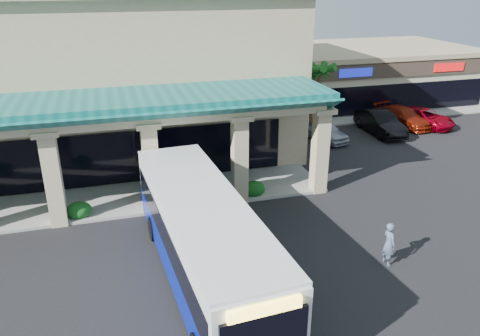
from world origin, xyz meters
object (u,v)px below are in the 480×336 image
object	(u,v)px
transit_bus	(203,240)
car_white	(380,123)
car_gray	(424,118)
pedestrian	(389,244)
car_red	(403,117)
car_silver	(325,131)

from	to	relation	value
transit_bus	car_white	bearing A→B (deg)	37.18
transit_bus	car_gray	bearing A→B (deg)	32.04
pedestrian	car_white	distance (m)	18.01
pedestrian	car_red	distance (m)	20.59
car_silver	car_gray	bearing A→B (deg)	-7.32
car_silver	car_gray	xyz separation A→B (m)	(9.09, 0.99, -0.02)
car_red	car_gray	size ratio (longest dim) A/B	1.03
transit_bus	car_white	distance (m)	22.10
car_red	pedestrian	bearing A→B (deg)	-139.93
transit_bus	pedestrian	world-z (taller)	transit_bus
pedestrian	car_gray	xyz separation A→B (m)	(13.52, 16.24, -0.26)
pedestrian	car_gray	bearing A→B (deg)	-41.73
car_silver	car_gray	world-z (taller)	car_silver
transit_bus	pedestrian	distance (m)	7.63
pedestrian	car_red	xyz separation A→B (m)	(12.00, 16.74, -0.21)
pedestrian	car_gray	distance (m)	21.13
transit_bus	car_red	size ratio (longest dim) A/B	2.47
pedestrian	car_red	size ratio (longest dim) A/B	0.37
pedestrian	transit_bus	bearing A→B (deg)	80.27
car_red	car_gray	distance (m)	1.60
transit_bus	pedestrian	xyz separation A→B (m)	(7.52, -1.03, -0.81)
car_red	car_gray	bearing A→B (deg)	-32.48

